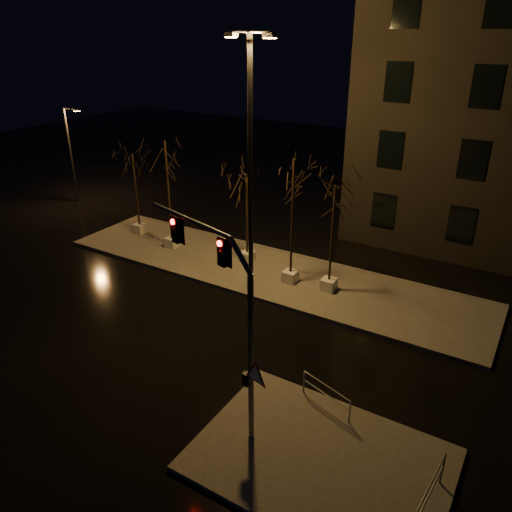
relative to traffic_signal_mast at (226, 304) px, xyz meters
The scene contains 13 objects.
ground 7.07m from the traffic_signal_mast, 141.32° to the left, with size 90.00×90.00×0.00m, color black.
median 11.31m from the traffic_signal_mast, 114.86° to the left, with size 22.00×5.00×0.15m, color #4F4C46.
sidewalk_corner 5.18m from the traffic_signal_mast, ahead, with size 7.00×5.00×0.15m, color #4F4C46.
tree_0 16.51m from the traffic_signal_mast, 142.78° to the left, with size 1.80×1.80×4.84m.
tree_1 13.82m from the traffic_signal_mast, 137.32° to the left, with size 1.80×1.80×6.02m.
tree_2 11.41m from the traffic_signal_mast, 119.51° to the left, with size 1.80×1.80×4.58m.
tree_3 9.50m from the traffic_signal_mast, 106.31° to the left, with size 1.80×1.80×6.10m.
tree_4 9.34m from the traffic_signal_mast, 94.74° to the left, with size 1.80×1.80×5.15m.
traffic_signal_mast is the anchor object (origin of this frame).
streetlight_main 8.90m from the traffic_signal_mast, 117.42° to the left, with size 2.71×1.04×10.98m.
streetlight_far 24.66m from the traffic_signal_mast, 149.77° to the left, with size 1.24×0.49×6.42m.
guard_rail_a 4.70m from the traffic_signal_mast, 41.12° to the left, with size 1.89×0.64×0.85m.
guard_rail_b 6.97m from the traffic_signal_mast, ahead, with size 0.25×2.28×1.08m.
Camera 1 is at (11.38, -13.34, 11.26)m, focal length 35.00 mm.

